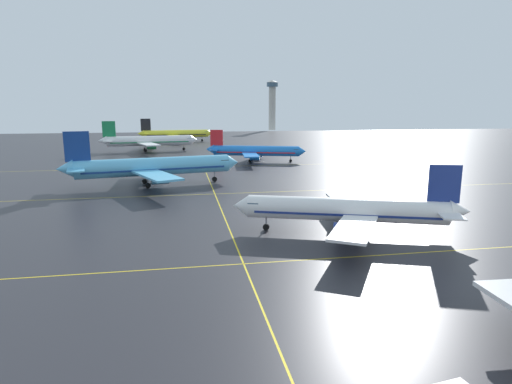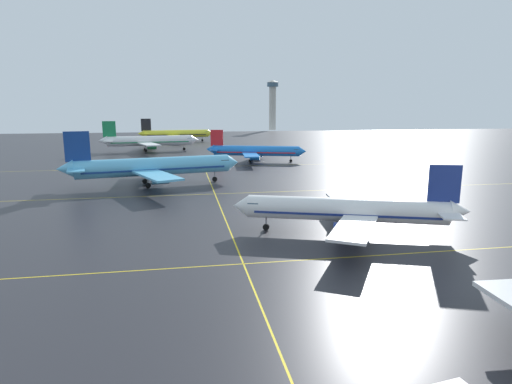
% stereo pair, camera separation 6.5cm
% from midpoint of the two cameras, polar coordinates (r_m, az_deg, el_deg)
% --- Properties ---
extents(airliner_second_row, '(32.16, 27.52, 10.28)m').
position_cam_midpoint_polar(airliner_second_row, '(62.47, 12.12, -2.36)').
color(airliner_second_row, white).
rests_on(airliner_second_row, ground).
extents(airliner_third_row, '(40.80, 34.69, 12.74)m').
position_cam_midpoint_polar(airliner_third_row, '(101.21, -13.58, 3.26)').
color(airliner_third_row, '#5BB7E5').
rests_on(airliner_third_row, ground).
extents(airliner_far_left_stand, '(32.48, 27.73, 10.30)m').
position_cam_midpoint_polar(airliner_far_left_stand, '(141.36, -0.20, 5.46)').
color(airliner_far_left_stand, blue).
rests_on(airliner_far_left_stand, ground).
extents(airliner_far_right_stand, '(39.17, 33.58, 12.17)m').
position_cam_midpoint_polar(airliner_far_right_stand, '(179.37, -14.05, 6.59)').
color(airliner_far_right_stand, white).
rests_on(airliner_far_right_stand, ground).
extents(airliner_distant_taxiway, '(37.92, 32.47, 11.79)m').
position_cam_midpoint_polar(airliner_distant_taxiway, '(223.57, -10.64, 7.58)').
color(airliner_distant_taxiway, yellow).
rests_on(airliner_distant_taxiway, ground).
extents(taxiway_markings, '(169.12, 180.59, 0.01)m').
position_cam_midpoint_polar(taxiway_markings, '(70.14, -4.14, -3.58)').
color(taxiway_markings, yellow).
rests_on(taxiway_markings, ground).
extents(control_tower, '(8.82, 8.82, 36.96)m').
position_cam_midpoint_polar(control_tower, '(331.52, 2.16, 11.96)').
color(control_tower, '#ADA89E').
rests_on(control_tower, ground).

